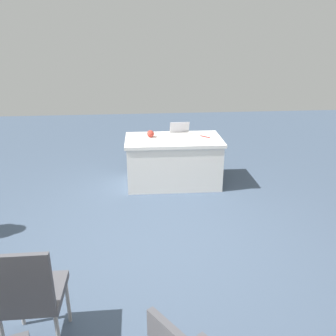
# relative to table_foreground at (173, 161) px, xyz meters

# --- Properties ---
(ground_plane) EXTENTS (14.40, 14.40, 0.00)m
(ground_plane) POSITION_rel_table_foreground_xyz_m (0.40, 1.77, -0.38)
(ground_plane) COLOR #3D4C60
(table_foreground) EXTENTS (1.52, 0.88, 0.76)m
(table_foreground) POSITION_rel_table_foreground_xyz_m (0.00, 0.00, 0.00)
(table_foreground) COLOR silver
(table_foreground) RESTS_ON ground
(chair_tucked_right) EXTENTS (0.44, 0.44, 0.94)m
(chair_tucked_right) POSITION_rel_table_foreground_xyz_m (1.37, 3.11, 0.16)
(chair_tucked_right) COLOR #9E9993
(chair_tucked_right) RESTS_ON ground
(laptop_silver) EXTENTS (0.33, 0.31, 0.21)m
(laptop_silver) POSITION_rel_table_foreground_xyz_m (-0.13, -0.14, 0.42)
(laptop_silver) COLOR silver
(laptop_silver) RESTS_ON table_foreground
(yarn_ball) EXTENTS (0.11, 0.11, 0.11)m
(yarn_ball) POSITION_rel_table_foreground_xyz_m (0.35, -0.10, 0.43)
(yarn_ball) COLOR #B2382D
(yarn_ball) RESTS_ON table_foreground
(scissors_red) EXTENTS (0.15, 0.15, 0.01)m
(scissors_red) POSITION_rel_table_foreground_xyz_m (-0.50, -0.03, 0.38)
(scissors_red) COLOR red
(scissors_red) RESTS_ON table_foreground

